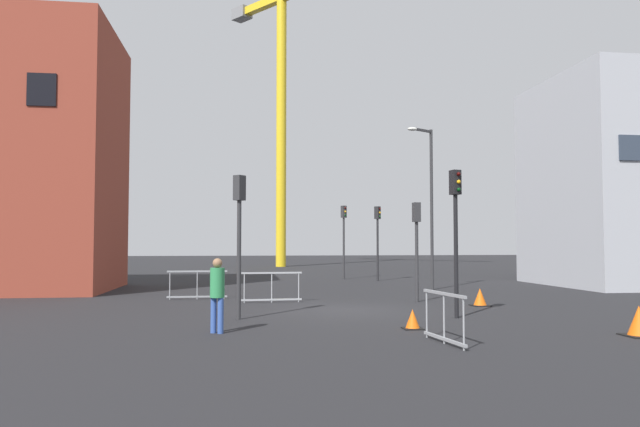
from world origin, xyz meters
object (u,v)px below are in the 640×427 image
Objects in this scene: streetlamp_tall at (429,196)px; traffic_cone_striped at (480,298)px; traffic_light_island at (417,234)px; traffic_light_median at (344,230)px; pedestrian_walking at (217,289)px; traffic_light_corner at (378,231)px; traffic_light_near at (456,219)px; traffic_cone_by_barrier at (639,322)px; traffic_cone_on_verge at (413,320)px; construction_crane at (285,82)px; traffic_light_crosswalk at (239,222)px.

traffic_cone_striped is (-0.47, -6.77, -3.98)m from streetlamp_tall.
traffic_light_median is at bearing 91.32° from traffic_light_island.
traffic_light_corner is at bearing 65.94° from pedestrian_walking.
traffic_light_near reaches higher than traffic_cone_by_barrier.
traffic_cone_by_barrier is (4.79, -1.79, 0.10)m from traffic_cone_on_verge.
construction_crane reaches higher than traffic_cone_on_verge.
traffic_light_crosswalk reaches higher than pedestrian_walking.
traffic_light_island is 13.47m from traffic_light_median.
traffic_light_near is (2.20, -36.35, -13.70)m from construction_crane.
traffic_light_near is at bearing -89.77° from traffic_light_median.
traffic_cone_on_verge is (4.76, 0.05, -0.80)m from pedestrian_walking.
traffic_cone_on_verge is 0.70× the size of traffic_cone_by_barrier.
streetlamp_tall is 14.98× the size of traffic_cone_on_verge.
traffic_light_near reaches higher than pedestrian_walking.
traffic_cone_on_verge is (4.25, -2.42, -2.47)m from traffic_light_crosswalk.
traffic_light_crosswalk is 6.76× the size of traffic_cone_striped.
streetlamp_tall reaches higher than traffic_cone_by_barrier.
traffic_light_corner is 7.00× the size of traffic_cone_striped.
traffic_light_crosswalk is 0.93× the size of traffic_light_median.
traffic_cone_on_verge is at bearing -100.55° from traffic_light_corner.
traffic_light_median is (-1.61, 1.77, 0.08)m from traffic_light_corner.
streetlamp_tall is 14.05m from traffic_cone_by_barrier.
construction_crane is 34.83m from traffic_light_island.
construction_crane reaches higher than traffic_light_median.
pedestrian_walking is 2.52× the size of traffic_cone_by_barrier.
traffic_light_median reaches higher than traffic_light_island.
traffic_cone_by_barrier is at bearing -81.58° from traffic_cone_striped.
construction_crane is 6.97× the size of traffic_light_island.
traffic_light_median is at bearing 97.65° from traffic_cone_striped.
traffic_light_near reaches higher than traffic_light_corner.
traffic_cone_striped is at bearing -42.65° from traffic_light_island.
traffic_light_median is 2.44× the size of pedestrian_walking.
traffic_light_near is at bearing -92.94° from traffic_light_island.
traffic_light_near is at bearing -122.87° from traffic_cone_striped.
traffic_cone_on_verge is (0.35, -38.26, -16.29)m from construction_crane.
pedestrian_walking is 9.73m from traffic_cone_by_barrier.
streetlamp_tall reaches higher than traffic_cone_striped.
traffic_light_near is at bearing 16.51° from pedestrian_walking.
streetlamp_tall reaches higher than traffic_light_median.
traffic_light_crosswalk is 5.74× the size of traffic_cone_by_barrier.
traffic_light_island reaches higher than traffic_cone_on_verge.
traffic_light_near is at bearing 128.53° from traffic_cone_by_barrier.
traffic_light_corner is 1.04× the size of traffic_light_crosswalk.
traffic_light_median is at bearing 90.23° from traffic_light_near.
traffic_light_median reaches higher than traffic_cone_striped.
traffic_cone_on_verge is at bearing 159.52° from traffic_cone_by_barrier.
traffic_light_crosswalk is (-3.90, -35.83, -13.82)m from construction_crane.
traffic_light_median reaches higher than traffic_cone_by_barrier.
traffic_light_crosswalk is (-6.10, 0.52, -0.11)m from traffic_light_near.
traffic_light_near is (-1.54, -16.28, 0.03)m from traffic_light_corner.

